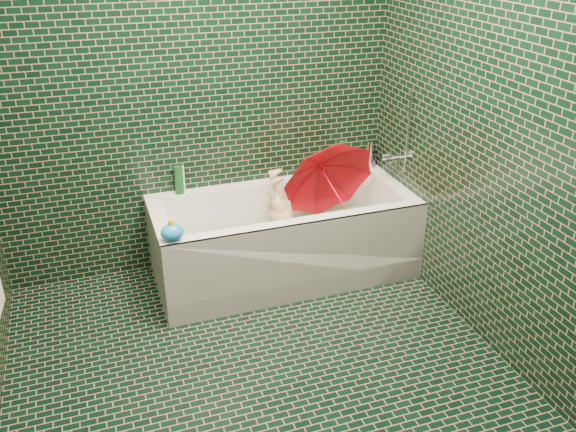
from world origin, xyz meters
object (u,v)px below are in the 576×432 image
object	(u,v)px
bathtub	(284,246)
child	(288,230)
rubber_duck	(328,167)
umbrella	(335,191)
bath_toy	(172,232)

from	to	relation	value
bathtub	child	bearing A→B (deg)	45.82
bathtub	rubber_duck	size ratio (longest dim) A/B	15.34
umbrella	rubber_duck	world-z (taller)	umbrella
umbrella	bath_toy	xyz separation A→B (m)	(-1.12, -0.30, 0.04)
bath_toy	rubber_duck	bearing A→B (deg)	18.92
umbrella	rubber_duck	xyz separation A→B (m)	(0.10, 0.35, 0.02)
umbrella	rubber_duck	distance (m)	0.37
umbrella	bath_toy	size ratio (longest dim) A/B	4.23
bathtub	umbrella	world-z (taller)	umbrella
bath_toy	umbrella	bearing A→B (deg)	5.75
bathtub	umbrella	distance (m)	0.50
rubber_duck	umbrella	bearing A→B (deg)	-91.41
child	bathtub	bearing A→B (deg)	-26.03
rubber_duck	child	bearing A→B (deg)	-128.91
umbrella	child	bearing A→B (deg)	176.50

